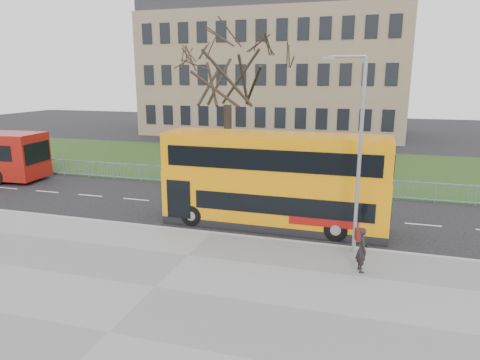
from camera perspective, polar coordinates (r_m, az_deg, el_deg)
name	(u,v)px	position (r m, az deg, el deg)	size (l,w,h in m)	color
ground	(223,224)	(20.15, -2.31, -5.83)	(120.00, 120.00, 0.00)	black
pavement	(155,289)	(14.42, -11.24, -14.01)	(80.00, 10.50, 0.12)	slate
kerb	(211,233)	(18.75, -3.85, -7.12)	(80.00, 0.20, 0.14)	#959598
grass_verge	(282,165)	(33.53, 5.57, 2.01)	(80.00, 15.40, 0.08)	#1C3513
guard_railing	(257,181)	(26.08, 2.34, -0.09)	(40.00, 0.12, 1.10)	#7394CC
bare_tree	(227,91)	(29.47, -1.68, 11.76)	(7.99, 7.99, 11.42)	black
civic_building	(275,75)	(54.16, 4.73, 13.76)	(30.00, 15.00, 14.00)	#816E52
yellow_bus	(274,178)	(19.28, 4.52, 0.24)	(10.05, 2.48, 4.20)	orange
pedestrian	(362,250)	(15.43, 15.93, -8.91)	(0.58, 0.38, 1.59)	black
street_lamp	(357,149)	(16.19, 15.39, 4.01)	(1.55, 0.21, 7.31)	gray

